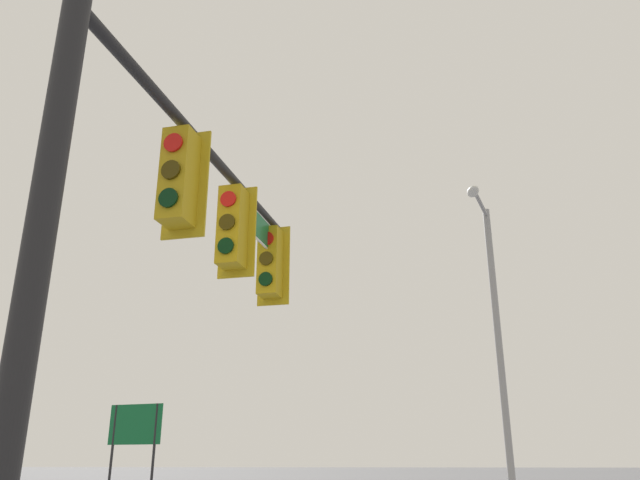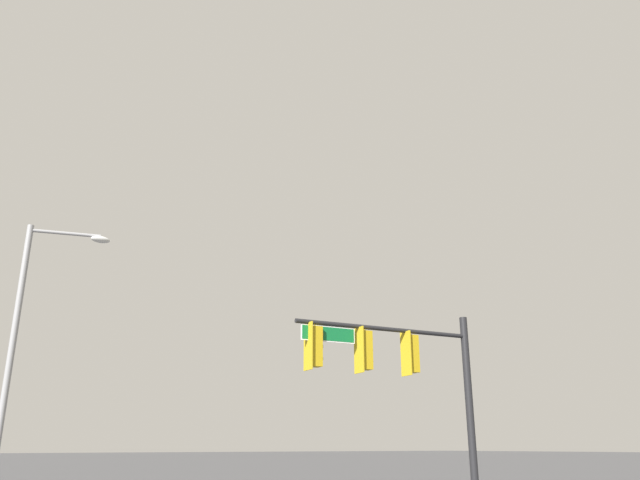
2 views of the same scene
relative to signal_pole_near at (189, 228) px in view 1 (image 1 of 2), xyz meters
The scene contains 3 objects.
signal_pole_near is the anchor object (origin of this frame).
highway_sign 24.47m from the signal_pole_near, 22.99° to the left, with size 0.77×2.77×4.13m.
street_lamp 10.70m from the signal_pole_near, 27.39° to the right, with size 2.23×0.82×8.06m.
Camera 1 is at (-9.22, -8.55, 1.58)m, focal length 35.00 mm.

